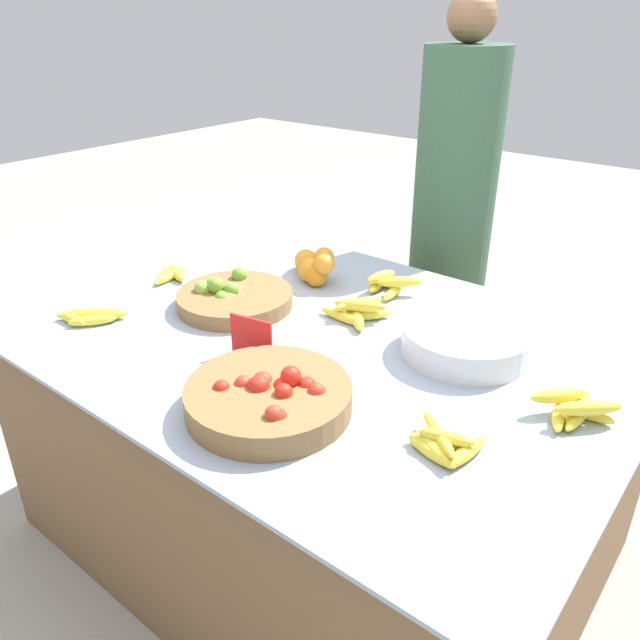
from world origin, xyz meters
name	(u,v)px	position (x,y,z in m)	size (l,w,h in m)	color
ground_plane	(320,531)	(0.00, 0.00, 0.00)	(12.00, 12.00, 0.00)	#A39E93
market_table	(320,442)	(0.00, 0.00, 0.36)	(1.65, 1.19, 0.72)	brown
lime_bowl	(233,298)	(-0.32, -0.01, 0.75)	(0.35, 0.35, 0.09)	olive
tomato_basket	(268,397)	(0.13, -0.34, 0.75)	(0.37, 0.37, 0.10)	olive
orange_pile	(313,266)	(-0.26, 0.29, 0.77)	(0.20, 0.14, 0.12)	orange
metal_bowl	(466,340)	(0.35, 0.16, 0.76)	(0.33, 0.33, 0.08)	silver
price_sign	(251,338)	(-0.06, -0.20, 0.78)	(0.12, 0.03, 0.11)	red
banana_bunch_back_center	(442,445)	(0.50, -0.24, 0.74)	(0.15, 0.14, 0.05)	yellow
banana_bunch_front_left	(358,312)	(0.02, 0.15, 0.75)	(0.19, 0.18, 0.06)	yellow
banana_bunch_middle_right	(171,274)	(-0.64, 0.01, 0.74)	(0.14, 0.15, 0.03)	yellow
banana_bunch_front_center	(575,408)	(0.67, 0.05, 0.75)	(0.19, 0.19, 0.06)	yellow
banana_bunch_middle_left	(90,316)	(-0.57, -0.34, 0.74)	(0.17, 0.16, 0.04)	yellow
banana_bunch_front_right	(389,283)	(-0.02, 0.37, 0.75)	(0.18, 0.17, 0.06)	yellow
vendor_person	(450,239)	(-0.09, 0.90, 0.74)	(0.30, 0.30, 1.58)	#385B42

